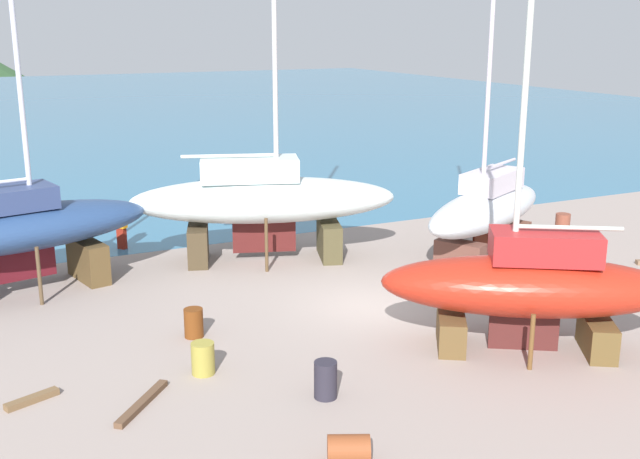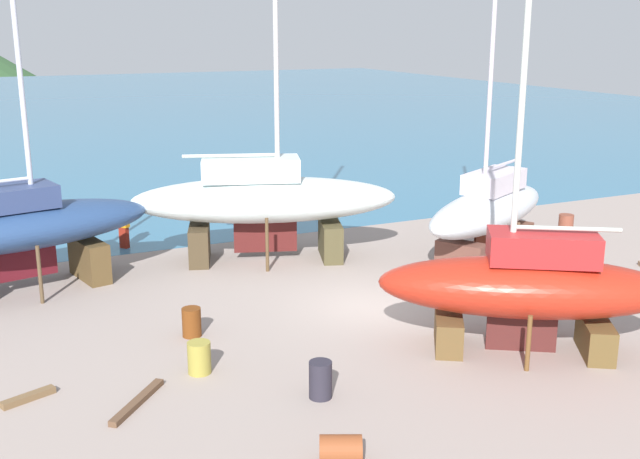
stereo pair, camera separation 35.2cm
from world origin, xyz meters
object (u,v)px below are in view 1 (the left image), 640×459
object	(u,v)px
barrel_tipped_center	(194,323)
sailboat_mid_port	(528,285)
sailboat_far_slipway	(262,200)
worker	(121,227)
sailboat_small_center	(487,208)
sailboat_large_starboard	(19,229)
barrel_rust_far	(349,449)
barrel_blue_faded	(562,224)
barrel_tar_black	(203,358)
barrel_tipped_right	(326,380)

from	to	relation	value
barrel_tipped_center	sailboat_mid_port	bearing A→B (deg)	-31.15
sailboat_mid_port	sailboat_far_slipway	distance (m)	11.05
barrel_tipped_center	worker	bearing A→B (deg)	89.91
sailboat_mid_port	sailboat_small_center	size ratio (longest dim) A/B	0.86
sailboat_large_starboard	barrel_rust_far	distance (m)	14.29
sailboat_small_center	barrel_blue_faded	bearing A→B (deg)	163.85
sailboat_large_starboard	barrel_tar_black	distance (m)	9.07
sailboat_mid_port	barrel_tipped_right	xyz separation A→B (m)	(-5.93, -0.17, -1.36)
sailboat_far_slipway	barrel_rust_far	xyz separation A→B (m)	(-3.50, -13.40, -1.96)
sailboat_mid_port	barrel_tar_black	world-z (taller)	sailboat_mid_port
barrel_tar_black	barrel_blue_faded	xyz separation A→B (m)	(17.16, 6.19, 0.05)
barrel_tipped_right	barrel_blue_faded	bearing A→B (deg)	29.88
barrel_rust_far	sailboat_small_center	bearing A→B (deg)	42.87
sailboat_mid_port	sailboat_far_slipway	size ratio (longest dim) A/B	0.85
barrel_blue_faded	sailboat_far_slipway	bearing A→B (deg)	170.28
sailboat_small_center	sailboat_mid_port	bearing A→B (deg)	31.89
worker	barrel_tar_black	bearing A→B (deg)	-129.97
barrel_blue_faded	worker	bearing A→B (deg)	160.89
worker	barrel_tar_black	distance (m)	11.99
sailboat_mid_port	sailboat_small_center	bearing A→B (deg)	-88.79
sailboat_mid_port	barrel_blue_faded	world-z (taller)	sailboat_mid_port
barrel_tipped_right	worker	bearing A→B (deg)	96.68
barrel_rust_far	barrel_tipped_right	distance (m)	2.80
sailboat_far_slipway	barrel_rust_far	size ratio (longest dim) A/B	16.53
sailboat_large_starboard	barrel_tipped_center	xyz separation A→B (m)	(3.85, -5.89, -1.71)
sailboat_large_starboard	sailboat_far_slipway	distance (m)	8.25
sailboat_large_starboard	barrel_tipped_center	size ratio (longest dim) A/B	17.34
worker	barrel_rust_far	bearing A→B (deg)	-124.70
worker	barrel_tipped_right	xyz separation A→B (m)	(1.69, -14.40, -0.43)
sailboat_large_starboard	barrel_blue_faded	distance (m)	20.72
barrel_rust_far	barrel_tipped_center	world-z (taller)	barrel_tipped_center
sailboat_large_starboard	sailboat_small_center	size ratio (longest dim) A/B	1.03
sailboat_small_center	barrel_tar_black	xyz separation A→B (m)	(-12.52, -5.24, -1.41)
barrel_rust_far	barrel_blue_faded	world-z (taller)	barrel_blue_faded
barrel_blue_faded	barrel_rust_far	bearing A→B (deg)	-144.44
sailboat_small_center	worker	distance (m)	13.82
worker	barrel_rust_far	size ratio (longest dim) A/B	2.03
worker	sailboat_far_slipway	bearing A→B (deg)	-77.63
sailboat_far_slipway	worker	xyz separation A→B (m)	(-4.38, 3.67, -1.38)
worker	barrel_blue_faded	bearing A→B (deg)	-56.78
sailboat_mid_port	barrel_rust_far	bearing A→B (deg)	54.62
sailboat_mid_port	worker	world-z (taller)	sailboat_mid_port
sailboat_large_starboard	barrel_tipped_center	bearing A→B (deg)	-69.47
sailboat_far_slipway	barrel_blue_faded	distance (m)	12.61
sailboat_mid_port	sailboat_small_center	xyz separation A→B (m)	(4.42, 7.50, 0.01)
sailboat_large_starboard	barrel_blue_faded	xyz separation A→B (m)	(20.55, -2.06, -1.66)
barrel_tipped_center	barrel_tipped_right	size ratio (longest dim) A/B	0.92
sailboat_small_center	worker	bearing A→B (deg)	-56.80
sailboat_small_center	barrel_tipped_center	distance (m)	12.47
sailboat_large_starboard	sailboat_small_center	bearing A→B (deg)	-23.32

